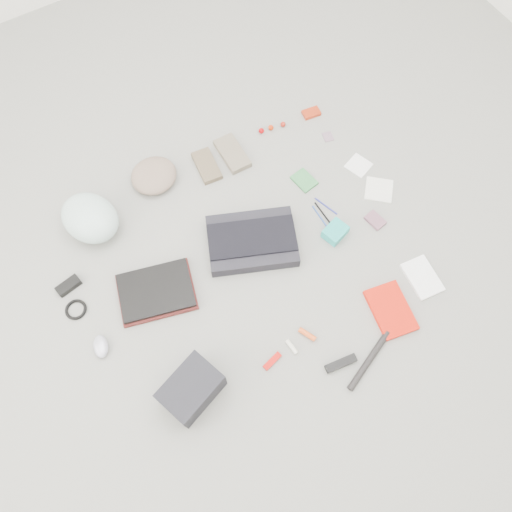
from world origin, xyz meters
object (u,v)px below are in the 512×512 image
messenger_bag (252,241)px  book_red (391,310)px  bike_helmet (90,218)px  accordion_wallet (335,232)px  laptop (156,290)px  camera_bag (191,389)px

messenger_bag → book_red: bearing=-35.9°
bike_helmet → accordion_wallet: bike_helmet is taller
laptop → book_red: (0.82, -0.59, -0.02)m
laptop → bike_helmet: 0.45m
bike_helmet → accordion_wallet: (0.92, -0.60, -0.06)m
laptop → accordion_wallet: (0.82, -0.16, -0.01)m
messenger_bag → camera_bag: bearing=-117.2°
messenger_bag → book_red: 0.67m
camera_bag → bike_helmet: bearing=73.7°
camera_bag → accordion_wallet: 0.93m
messenger_bag → book_red: messenger_bag is taller
laptop → bike_helmet: bike_helmet is taller
camera_bag → accordion_wallet: size_ratio=2.20×
book_red → accordion_wallet: bearing=100.7°
bike_helmet → camera_bag: bearing=-108.6°
laptop → accordion_wallet: size_ratio=2.98×
bike_helmet → book_red: bearing=-69.1°
messenger_bag → bike_helmet: (-0.57, 0.45, 0.05)m
accordion_wallet → book_red: bearing=-107.4°
camera_bag → laptop: bearing=63.5°
bike_helmet → accordion_wallet: 1.10m
camera_bag → book_red: (0.88, -0.13, -0.06)m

